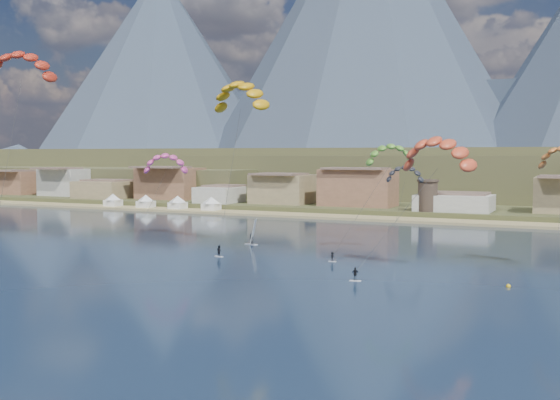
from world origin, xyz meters
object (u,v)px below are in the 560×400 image
kitesurfer_yellow (240,92)px  kitesurfer_red (21,62)px  kitesurfer_orange (438,149)px  windsurfer (252,237)px  buoy (508,286)px  watchtower (428,195)px  kitesurfer_green (390,152)px

kitesurfer_yellow → kitesurfer_red: bearing=-159.8°
kitesurfer_orange → windsurfer: (-38.08, 14.36, -16.47)m
buoy → windsurfer: bearing=156.2°
watchtower → kitesurfer_orange: bearing=-76.4°
kitesurfer_yellow → kitesurfer_orange: 40.33m
kitesurfer_orange → windsurfer: 43.90m
kitesurfer_red → kitesurfer_orange: bearing=3.6°
watchtower → kitesurfer_yellow: 76.05m
kitesurfer_orange → kitesurfer_green: 17.86m
kitesurfer_green → windsurfer: size_ratio=4.37×
kitesurfer_yellow → kitesurfer_green: bearing=9.7°
kitesurfer_yellow → kitesurfer_orange: (37.78, -9.43, -10.49)m
watchtower → kitesurfer_red: (-57.34, -84.65, 28.07)m
kitesurfer_green → buoy: (22.09, -21.28, -17.49)m
kitesurfer_red → kitesurfer_green: 70.22m
kitesurfer_orange → windsurfer: kitesurfer_orange is taller
watchtower → buoy: bearing=-70.8°
kitesurfer_orange → windsurfer: size_ratio=4.67×
kitesurfer_orange → watchtower: bearing=103.6°
kitesurfer_yellow → kitesurfer_green: 29.18m
kitesurfer_red → kitesurfer_yellow: 41.81m
kitesurfer_red → kitesurfer_yellow: size_ratio=1.21×
kitesurfer_yellow → windsurfer: 27.41m
buoy → watchtower: bearing=109.2°
kitesurfer_red → kitesurfer_green: bearing=16.0°
windsurfer → kitesurfer_red: bearing=-153.5°
watchtower → kitesurfer_yellow: bearing=-104.7°
kitesurfer_green → kitesurfer_orange: bearing=-51.5°
kitesurfer_yellow → windsurfer: bearing=93.4°
kitesurfer_yellow → kitesurfer_green: size_ratio=1.47×
watchtower → buoy: 92.40m
watchtower → buoy: watchtower is taller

